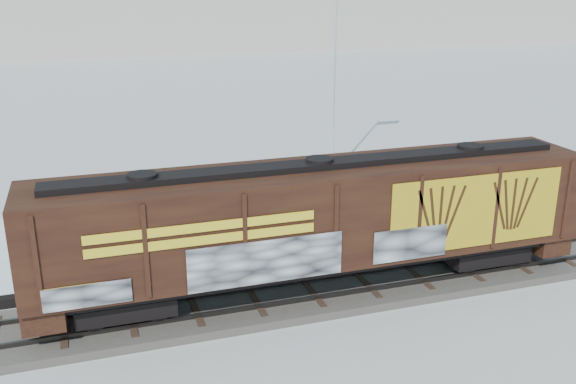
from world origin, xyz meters
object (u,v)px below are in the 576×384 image
object	(u,v)px
car_white	(396,183)
car_dark	(393,189)
flagpole	(336,86)
hopper_railcar	(319,218)
car_silver	(190,226)

from	to	relation	value
car_white	car_dark	size ratio (longest dim) A/B	1.18
flagpole	car_dark	distance (m)	6.80
hopper_railcar	flagpole	world-z (taller)	flagpole
hopper_railcar	car_white	bearing A→B (deg)	49.08
flagpole	car_white	distance (m)	6.52
flagpole	car_dark	size ratio (longest dim) A/B	2.99
hopper_railcar	flagpole	bearing A→B (deg)	65.85
car_silver	car_dark	xyz separation A→B (m)	(10.31, 2.35, -0.20)
hopper_railcar	car_silver	distance (m)	6.94
hopper_railcar	car_dark	bearing A→B (deg)	49.33
car_silver	car_dark	size ratio (longest dim) A/B	1.12
flagpole	car_dark	xyz separation A→B (m)	(0.99, -5.18, -4.29)
car_dark	car_silver	bearing A→B (deg)	84.03
hopper_railcar	car_dark	size ratio (longest dim) A/B	4.26
car_silver	hopper_railcar	bearing A→B (deg)	-124.85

